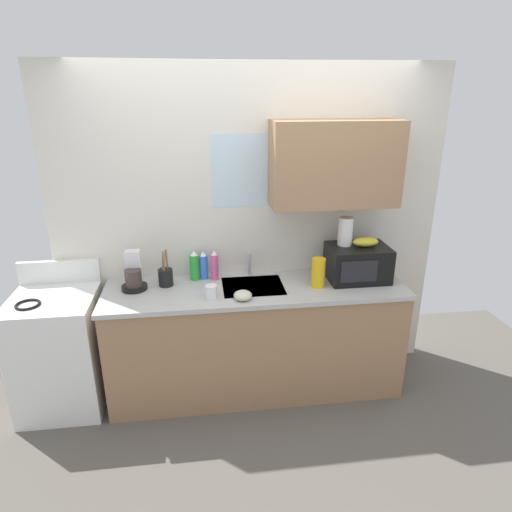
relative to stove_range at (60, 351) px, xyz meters
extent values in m
cube|color=silver|center=(1.49, 0.35, 0.79)|extent=(3.05, 0.10, 2.50)
cube|color=#9E7551|center=(2.09, 0.14, 1.33)|extent=(0.95, 0.32, 0.62)
cube|color=silver|center=(1.46, 0.31, 1.27)|extent=(0.56, 0.02, 0.55)
cube|color=#9E7551|center=(1.49, 0.00, -0.03)|extent=(2.25, 0.60, 0.86)
cube|color=#B7B7B2|center=(1.49, 0.00, 0.42)|extent=(2.28, 0.63, 0.03)
cube|color=#9EA0A5|center=(1.46, 0.02, 0.37)|extent=(0.46, 0.38, 0.14)
cylinder|color=#B2B5BA|center=(1.46, 0.24, 0.54)|extent=(0.03, 0.03, 0.19)
cube|color=white|center=(0.00, 0.00, -0.01)|extent=(0.60, 0.60, 0.90)
torus|color=black|center=(-0.12, -0.10, 0.45)|extent=(0.17, 0.17, 0.02)
cube|color=white|center=(0.00, 0.28, 0.53)|extent=(0.60, 0.04, 0.18)
cube|color=black|center=(2.29, 0.05, 0.58)|extent=(0.46, 0.34, 0.27)
cube|color=black|center=(2.24, -0.13, 0.58)|extent=(0.28, 0.01, 0.17)
ellipsoid|color=gold|center=(2.34, 0.05, 0.75)|extent=(0.20, 0.11, 0.07)
cylinder|color=white|center=(2.19, 0.10, 0.82)|extent=(0.11, 0.11, 0.22)
cylinder|color=black|center=(0.58, 0.08, 0.46)|extent=(0.19, 0.19, 0.03)
cylinder|color=#3F332D|center=(0.58, 0.07, 0.54)|extent=(0.12, 0.12, 0.13)
cube|color=silver|center=(0.58, 0.15, 0.59)|extent=(0.11, 0.09, 0.26)
cylinder|color=#E55999|center=(1.18, 0.18, 0.54)|extent=(0.06, 0.06, 0.21)
cone|color=white|center=(1.18, 0.18, 0.67)|extent=(0.04, 0.04, 0.04)
cylinder|color=blue|center=(1.10, 0.22, 0.54)|extent=(0.07, 0.07, 0.19)
cone|color=white|center=(1.10, 0.22, 0.65)|extent=(0.05, 0.05, 0.04)
cylinder|color=green|center=(1.03, 0.20, 0.54)|extent=(0.07, 0.07, 0.20)
cone|color=white|center=(1.03, 0.20, 0.66)|extent=(0.05, 0.05, 0.04)
cylinder|color=gold|center=(1.95, -0.05, 0.55)|extent=(0.10, 0.10, 0.22)
cylinder|color=white|center=(1.14, -0.14, 0.49)|extent=(0.08, 0.08, 0.09)
cylinder|color=black|center=(0.81, 0.12, 0.51)|extent=(0.11, 0.11, 0.13)
cylinder|color=olive|center=(0.80, 0.12, 0.60)|extent=(0.03, 0.02, 0.24)
cylinder|color=olive|center=(0.83, 0.13, 0.61)|extent=(0.01, 0.02, 0.25)
cylinder|color=olive|center=(0.81, 0.10, 0.61)|extent=(0.04, 0.03, 0.25)
ellipsoid|color=beige|center=(1.36, -0.20, 0.47)|extent=(0.13, 0.13, 0.06)
camera|label=1|loc=(1.08, -3.05, 1.85)|focal=31.28mm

